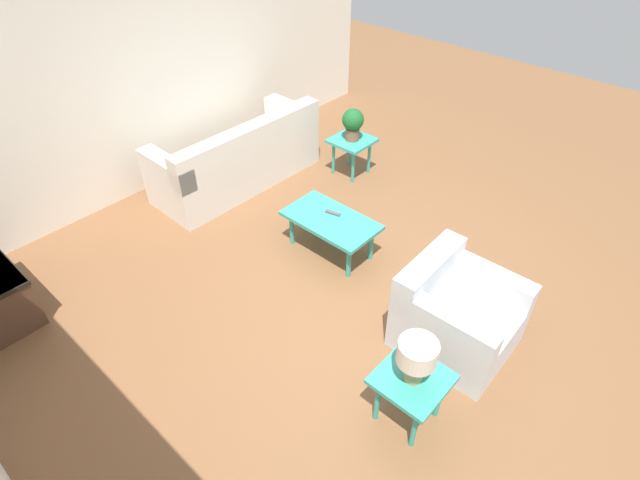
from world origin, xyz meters
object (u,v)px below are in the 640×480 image
at_px(sofa, 239,160).
at_px(coffee_table, 331,223).
at_px(side_table_lamp, 411,384).
at_px(table_lamp, 417,356).
at_px(armchair, 454,314).
at_px(potted_plant, 353,122).
at_px(side_table_plant, 352,145).

xyz_separation_m(sofa, coffee_table, (-1.71, 0.24, 0.04)).
xyz_separation_m(side_table_lamp, table_lamp, (0.00, -0.00, 0.32)).
relative_size(armchair, potted_plant, 2.27).
height_order(sofa, coffee_table, sofa).
distance_m(side_table_plant, side_table_lamp, 3.51).
relative_size(coffee_table, table_lamp, 2.65).
relative_size(sofa, table_lamp, 5.82).
bearing_deg(coffee_table, potted_plant, -58.44).
xyz_separation_m(sofa, potted_plant, (-0.87, -1.11, 0.38)).
distance_m(side_table_plant, table_lamp, 3.52).
bearing_deg(table_lamp, armchair, -80.58).
bearing_deg(table_lamp, coffee_table, -32.48).
height_order(armchair, potted_plant, potted_plant).
bearing_deg(sofa, side_table_lamp, 69.58).
relative_size(side_table_lamp, table_lamp, 1.33).
bearing_deg(side_table_plant, table_lamp, 136.11).
height_order(side_table_plant, potted_plant, potted_plant).
relative_size(armchair, coffee_table, 0.93).
distance_m(armchair, table_lamp, 0.97).
xyz_separation_m(sofa, side_table_plant, (-0.87, -1.11, 0.07)).
bearing_deg(side_table_plant, coffee_table, 121.56).
bearing_deg(armchair, table_lamp, -171.78).
height_order(coffee_table, table_lamp, table_lamp).
xyz_separation_m(potted_plant, table_lamp, (-2.53, 2.43, 0.01)).
height_order(armchair, coffee_table, armchair).
xyz_separation_m(sofa, armchair, (-3.26, 0.45, -0.02)).
xyz_separation_m(side_table_plant, potted_plant, (-0.00, 0.00, 0.30)).
distance_m(sofa, potted_plant, 1.46).
bearing_deg(side_table_lamp, side_table_plant, -43.89).
distance_m(sofa, side_table_plant, 1.41).
relative_size(sofa, armchair, 2.36).
bearing_deg(armchair, sofa, 80.88).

